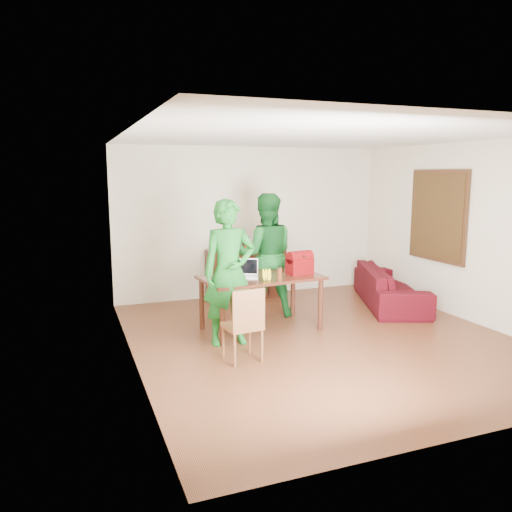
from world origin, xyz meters
name	(u,v)px	position (x,y,z in m)	size (l,w,h in m)	color
room	(320,242)	(0.01, 0.13, 1.31)	(5.20, 5.70, 2.90)	#431F10
table	(261,283)	(-0.63, 0.68, 0.69)	(1.75, 1.09, 0.79)	black
chair	(243,339)	(-1.27, -0.37, 0.26)	(0.45, 0.43, 0.91)	brown
person_near	(229,273)	(-1.23, 0.28, 0.95)	(0.70, 0.46, 1.91)	#16661F
person_far	(266,255)	(-0.27, 1.38, 0.96)	(0.94, 0.73, 1.93)	#12541E
laptop	(246,274)	(-0.87, 0.66, 0.83)	(0.42, 0.35, 0.25)	white
bananas	(267,279)	(-0.67, 0.35, 0.82)	(0.17, 0.11, 0.06)	yellow
bottle	(280,274)	(-0.51, 0.29, 0.89)	(0.07, 0.07, 0.20)	#542413
red_bag	(300,265)	(-0.05, 0.61, 0.92)	(0.36, 0.21, 0.27)	#680607
sofa	(390,286)	(1.95, 1.18, 0.32)	(2.20, 0.86, 0.64)	#410811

